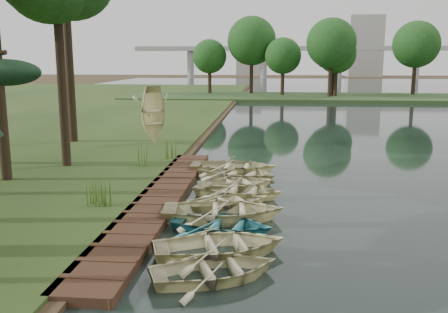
# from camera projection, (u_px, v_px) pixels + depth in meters

# --- Properties ---
(ground) EXTENTS (300.00, 300.00, 0.00)m
(ground) POSITION_uv_depth(u_px,v_px,m) (202.00, 205.00, 18.29)
(ground) COLOR #3D2F1D
(boardwalk) EXTENTS (1.60, 16.00, 0.30)m
(boardwalk) POSITION_uv_depth(u_px,v_px,m) (160.00, 200.00, 18.41)
(boardwalk) COLOR #3C2417
(boardwalk) RESTS_ON ground
(peninsula) EXTENTS (50.00, 14.00, 0.45)m
(peninsula) POSITION_uv_depth(u_px,v_px,m) (314.00, 97.00, 66.33)
(peninsula) COLOR #2C4820
(peninsula) RESTS_ON ground
(far_trees) EXTENTS (45.60, 5.60, 8.80)m
(far_trees) POSITION_uv_depth(u_px,v_px,m) (290.00, 50.00, 65.45)
(far_trees) COLOR black
(far_trees) RESTS_ON peninsula
(bridge) EXTENTS (95.90, 4.00, 8.60)m
(bridge) POSITION_uv_depth(u_px,v_px,m) (310.00, 52.00, 132.98)
(bridge) COLOR #A5A5A0
(bridge) RESTS_ON ground
(building_a) EXTENTS (10.00, 8.00, 18.00)m
(building_a) POSITION_uv_depth(u_px,v_px,m) (365.00, 46.00, 150.47)
(building_a) COLOR #A5A5A0
(building_a) RESTS_ON ground
(building_b) EXTENTS (8.00, 8.00, 12.00)m
(building_b) POSITION_uv_depth(u_px,v_px,m) (250.00, 56.00, 159.23)
(building_b) COLOR #A5A5A0
(building_b) RESTS_ON ground
(rowboat_0) EXTENTS (3.81, 3.32, 0.66)m
(rowboat_0) POSITION_uv_depth(u_px,v_px,m) (215.00, 266.00, 11.96)
(rowboat_0) COLOR beige
(rowboat_0) RESTS_ON water
(rowboat_1) EXTENTS (4.25, 3.57, 0.75)m
(rowboat_1) POSITION_uv_depth(u_px,v_px,m) (220.00, 243.00, 13.37)
(rowboat_1) COLOR beige
(rowboat_1) RESTS_ON water
(rowboat_2) EXTENTS (3.56, 2.88, 0.65)m
(rowboat_2) POSITION_uv_depth(u_px,v_px,m) (222.00, 222.00, 15.19)
(rowboat_2) COLOR teal
(rowboat_2) RESTS_ON water
(rowboat_3) EXTENTS (4.28, 3.26, 0.83)m
(rowboat_3) POSITION_uv_depth(u_px,v_px,m) (223.00, 208.00, 16.33)
(rowboat_3) COLOR beige
(rowboat_3) RESTS_ON water
(rowboat_4) EXTENTS (3.59, 3.16, 0.62)m
(rowboat_4) POSITION_uv_depth(u_px,v_px,m) (229.00, 199.00, 17.73)
(rowboat_4) COLOR beige
(rowboat_4) RESTS_ON water
(rowboat_5) EXTENTS (3.90, 3.17, 0.71)m
(rowboat_5) POSITION_uv_depth(u_px,v_px,m) (238.00, 188.00, 19.08)
(rowboat_5) COLOR beige
(rowboat_5) RESTS_ON water
(rowboat_6) EXTENTS (3.72, 3.20, 0.65)m
(rowboat_6) POSITION_uv_depth(u_px,v_px,m) (236.00, 182.00, 20.25)
(rowboat_6) COLOR beige
(rowboat_6) RESTS_ON water
(rowboat_7) EXTENTS (4.17, 3.61, 0.72)m
(rowboat_7) POSITION_uv_depth(u_px,v_px,m) (238.00, 171.00, 21.89)
(rowboat_7) COLOR beige
(rowboat_7) RESTS_ON water
(rowboat_8) EXTENTS (4.04, 2.94, 0.82)m
(rowboat_8) POSITION_uv_depth(u_px,v_px,m) (232.00, 165.00, 23.03)
(rowboat_8) COLOR beige
(rowboat_8) RESTS_ON water
(stored_rowboat) EXTENTS (4.16, 4.13, 0.71)m
(stored_rowboat) POSITION_uv_depth(u_px,v_px,m) (154.00, 138.00, 29.76)
(stored_rowboat) COLOR beige
(stored_rowboat) RESTS_ON bank
(reeds_0) EXTENTS (0.60, 0.60, 0.95)m
(reeds_0) POSITION_uv_depth(u_px,v_px,m) (106.00, 192.00, 17.19)
(reeds_0) COLOR #3F661E
(reeds_0) RESTS_ON bank
(reeds_1) EXTENTS (0.60, 0.60, 0.98)m
(reeds_1) POSITION_uv_depth(u_px,v_px,m) (95.00, 191.00, 17.22)
(reeds_1) COLOR #3F661E
(reeds_1) RESTS_ON bank
(reeds_2) EXTENTS (0.60, 0.60, 1.13)m
(reeds_2) POSITION_uv_depth(u_px,v_px,m) (142.00, 154.00, 23.40)
(reeds_2) COLOR #3F661E
(reeds_2) RESTS_ON bank
(reeds_3) EXTENTS (0.60, 0.60, 1.01)m
(reeds_3) POSITION_uv_depth(u_px,v_px,m) (170.00, 149.00, 25.18)
(reeds_3) COLOR #3F661E
(reeds_3) RESTS_ON bank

